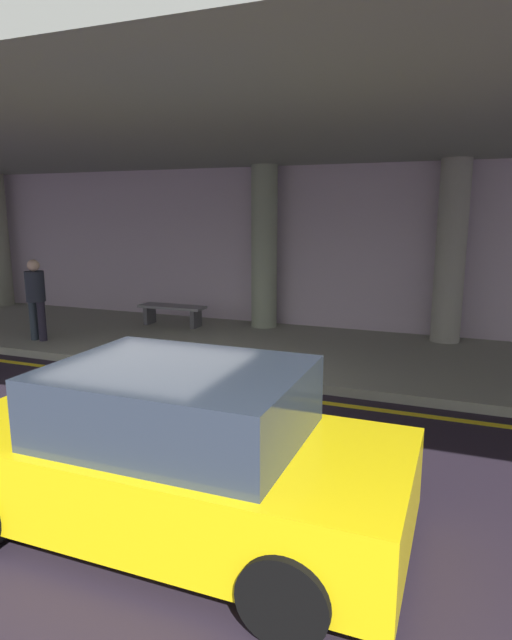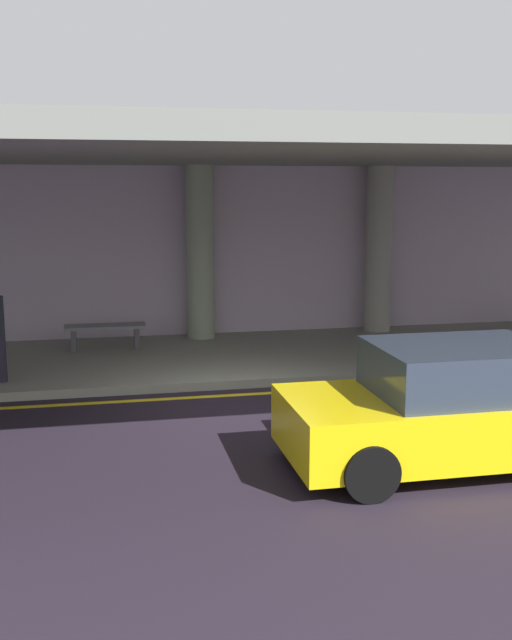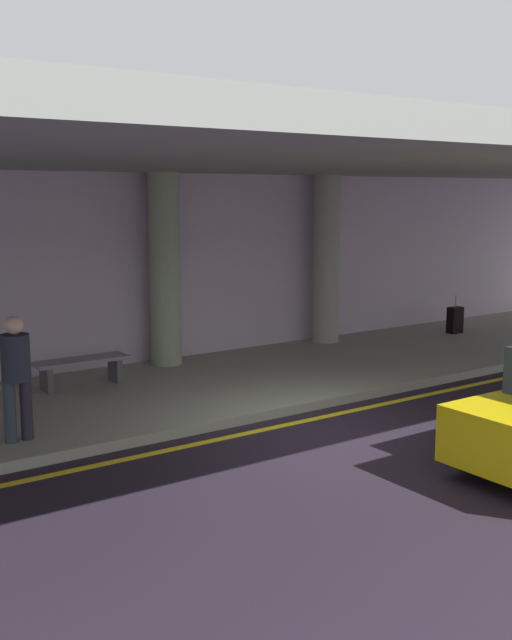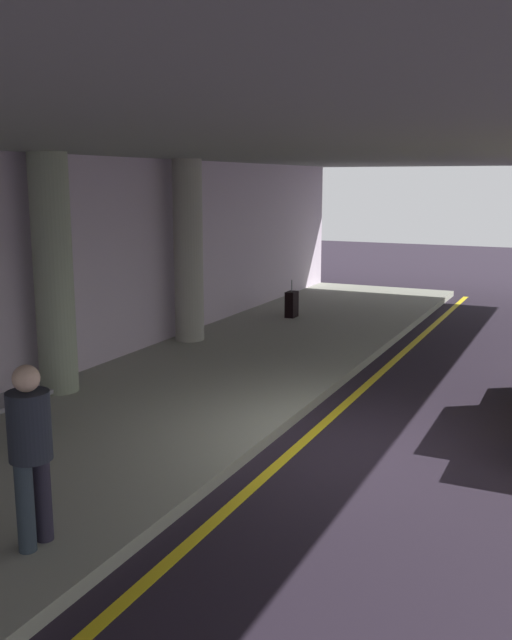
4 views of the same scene
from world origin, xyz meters
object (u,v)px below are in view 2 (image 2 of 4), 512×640
Objects in this scene: support_column_left_mid at (200,253)px; bench_metal at (105,331)px; support_column_center at (379,250)px; car_yellow_taxi at (454,408)px.

bench_metal is at bearing -160.44° from support_column_left_mid.
support_column_center is 2.28× the size of bench_metal.
bench_metal is at bearing -55.98° from car_yellow_taxi.
car_yellow_taxi is at bearing -59.81° from bench_metal.
support_column_left_mid is 8.10m from car_yellow_taxi.
support_column_left_mid is at bearing 180.00° from support_column_center.
support_column_left_mid is 0.89× the size of car_yellow_taxi.
bench_metal is (-4.08, 7.01, -0.21)m from car_yellow_taxi.
support_column_left_mid is 2.28× the size of bench_metal.
support_column_center is at bearing 6.82° from bench_metal.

